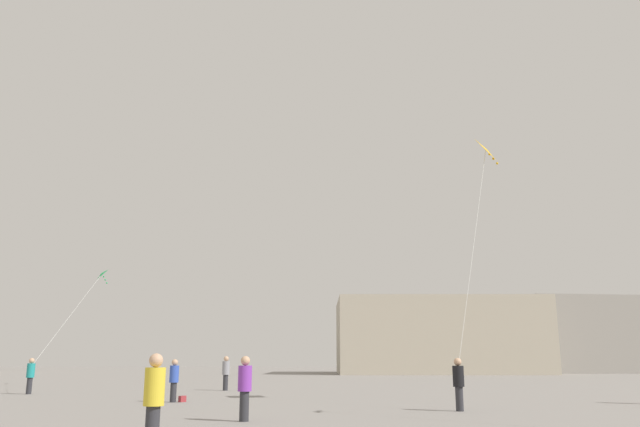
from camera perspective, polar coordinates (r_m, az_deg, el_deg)
The scene contains 11 objects.
person_in_blue at distance 26.24m, azimuth -13.19°, elevation -14.46°, with size 0.36×0.36×1.65m.
person_in_purple at distance 17.89m, azimuth -6.89°, elevation -15.31°, with size 0.38×0.38×1.74m.
person_in_teal at distance 34.52m, azimuth -24.93°, elevation -13.17°, with size 0.37×0.37×1.71m.
person_in_yellow at distance 12.52m, azimuth -14.93°, elevation -15.88°, with size 0.38×0.38×1.76m.
person_in_black at distance 21.71m, azimuth 12.54°, elevation -14.77°, with size 0.37×0.37×1.69m.
person_in_grey at distance 35.51m, azimuth -8.60°, elevation -14.09°, with size 0.40×0.40×1.82m.
kite_emerald_diamond at distance 44.10m, azimuth -19.32°, elevation -5.29°, with size 1.12×10.54×6.33m.
kite_amber_delta at distance 26.80m, azimuth 14.94°, elevation 5.49°, with size 3.26×4.08×9.27m.
building_centre_hall at distance 78.33m, azimuth 10.52°, elevation -11.01°, with size 24.59×17.81×8.65m.
building_right_hall at distance 90.09m, azimuth 20.94°, elevation -10.41°, with size 14.83×18.12×9.36m.
handbag_beside_flyer at distance 26.31m, azimuth -12.47°, elevation -16.21°, with size 0.32×0.14×0.24m, color maroon.
Camera 1 is at (-1.21, -5.57, 1.64)m, focal length 35.04 mm.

